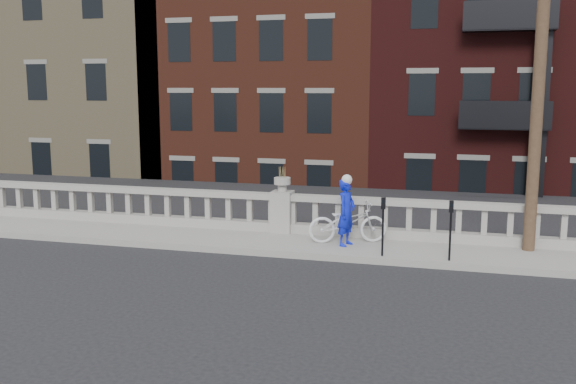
# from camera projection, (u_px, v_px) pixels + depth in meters

# --- Properties ---
(ground) EXTENTS (120.00, 120.00, 0.00)m
(ground) POSITION_uv_depth(u_px,v_px,m) (232.00, 279.00, 13.49)
(ground) COLOR black
(ground) RESTS_ON ground
(sidewalk) EXTENTS (32.00, 2.20, 0.15)m
(sidewalk) POSITION_uv_depth(u_px,v_px,m) (272.00, 243.00, 16.33)
(sidewalk) COLOR gray
(sidewalk) RESTS_ON ground
(balustrade) EXTENTS (28.00, 0.34, 1.03)m
(balustrade) POSITION_uv_depth(u_px,v_px,m) (282.00, 214.00, 17.14)
(balustrade) COLOR gray
(balustrade) RESTS_ON sidewalk
(planter_pedestal) EXTENTS (0.55, 0.55, 1.76)m
(planter_pedestal) POSITION_uv_depth(u_px,v_px,m) (282.00, 207.00, 17.11)
(planter_pedestal) COLOR gray
(planter_pedestal) RESTS_ON sidewalk
(lower_level) EXTENTS (80.00, 44.00, 20.80)m
(lower_level) POSITION_uv_depth(u_px,v_px,m) (387.00, 112.00, 34.85)
(lower_level) COLOR #605E59
(lower_level) RESTS_ON ground
(utility_pole) EXTENTS (1.60, 0.28, 10.00)m
(utility_pole) POSITION_uv_depth(u_px,v_px,m) (542.00, 31.00, 14.46)
(utility_pole) COLOR #422D1E
(utility_pole) RESTS_ON sidewalk
(parking_meter_a) EXTENTS (0.10, 0.09, 1.36)m
(parking_meter_a) POSITION_uv_depth(u_px,v_px,m) (383.00, 220.00, 14.62)
(parking_meter_a) COLOR black
(parking_meter_a) RESTS_ON sidewalk
(parking_meter_b) EXTENTS (0.10, 0.09, 1.36)m
(parking_meter_b) POSITION_uv_depth(u_px,v_px,m) (451.00, 224.00, 14.23)
(parking_meter_b) COLOR black
(parking_meter_b) RESTS_ON sidewalk
(bicycle) EXTENTS (2.07, 1.33, 1.03)m
(bicycle) POSITION_uv_depth(u_px,v_px,m) (348.00, 222.00, 15.96)
(bicycle) COLOR silver
(bicycle) RESTS_ON sidewalk
(cyclist) EXTENTS (0.56, 0.69, 1.65)m
(cyclist) POSITION_uv_depth(u_px,v_px,m) (346.00, 212.00, 15.62)
(cyclist) COLOR #0D1BCA
(cyclist) RESTS_ON sidewalk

